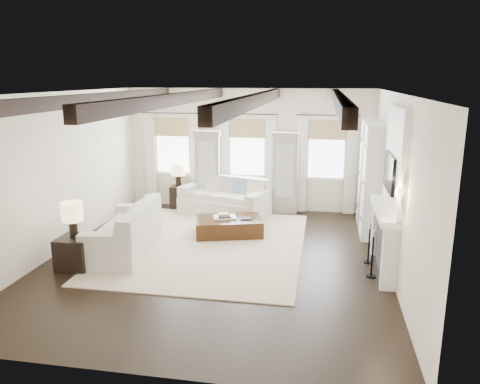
% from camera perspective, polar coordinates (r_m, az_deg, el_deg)
% --- Properties ---
extents(ground, '(7.50, 7.50, 0.00)m').
position_cam_1_polar(ground, '(9.28, -2.80, -8.17)').
color(ground, black).
rests_on(ground, ground).
extents(room_shell, '(6.54, 7.54, 3.22)m').
position_cam_1_polar(room_shell, '(9.49, 2.69, 4.20)').
color(room_shell, white).
rests_on(room_shell, ground).
extents(area_rug, '(3.95, 4.92, 0.02)m').
position_cam_1_polar(area_rug, '(10.04, -3.83, -6.38)').
color(area_rug, beige).
rests_on(area_rug, ground).
extents(sofa_back, '(2.47, 1.69, 0.97)m').
position_cam_1_polar(sofa_back, '(12.11, -1.80, -0.92)').
color(sofa_back, silver).
rests_on(sofa_back, ground).
extents(sofa_left, '(1.23, 2.36, 0.97)m').
position_cam_1_polar(sofa_left, '(9.79, -13.57, -4.92)').
color(sofa_left, silver).
rests_on(sofa_left, ground).
extents(ottoman, '(1.67, 1.30, 0.39)m').
position_cam_1_polar(ottoman, '(10.59, -1.41, -4.23)').
color(ottoman, black).
rests_on(ottoman, ground).
extents(tray, '(0.59, 0.50, 0.04)m').
position_cam_1_polar(tray, '(10.55, -1.87, -3.08)').
color(tray, white).
rests_on(tray, ottoman).
extents(book_lower, '(0.31, 0.26, 0.04)m').
position_cam_1_polar(book_lower, '(10.48, -1.89, -2.97)').
color(book_lower, '#262628').
rests_on(book_lower, tray).
extents(book_upper, '(0.26, 0.22, 0.03)m').
position_cam_1_polar(book_upper, '(10.54, -2.05, -2.68)').
color(book_upper, beige).
rests_on(book_upper, book_lower).
extents(book_loose, '(0.28, 0.24, 0.03)m').
position_cam_1_polar(book_loose, '(10.45, 0.71, -3.26)').
color(book_loose, '#262628').
rests_on(book_loose, ottoman).
extents(side_table_front, '(0.60, 0.60, 0.60)m').
position_cam_1_polar(side_table_front, '(9.29, -19.41, -7.00)').
color(side_table_front, black).
rests_on(side_table_front, ground).
extents(lamp_front, '(0.39, 0.39, 0.67)m').
position_cam_1_polar(lamp_front, '(9.05, -19.79, -2.51)').
color(lamp_front, black).
rests_on(lamp_front, side_table_front).
extents(side_table_back, '(0.41, 0.41, 0.61)m').
position_cam_1_polar(side_table_back, '(12.79, -7.46, -0.63)').
color(side_table_back, black).
rests_on(side_table_back, ground).
extents(lamp_back, '(0.37, 0.37, 0.63)m').
position_cam_1_polar(lamp_back, '(12.63, -7.56, 2.60)').
color(lamp_back, black).
rests_on(lamp_back, side_table_back).
extents(candlestick_near, '(0.18, 0.18, 0.88)m').
position_cam_1_polar(candlestick_near, '(8.69, 15.83, -7.70)').
color(candlestick_near, black).
rests_on(candlestick_near, ground).
extents(candlestick_far, '(0.16, 0.16, 0.79)m').
position_cam_1_polar(candlestick_far, '(9.32, 15.44, -6.42)').
color(candlestick_far, black).
rests_on(candlestick_far, ground).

